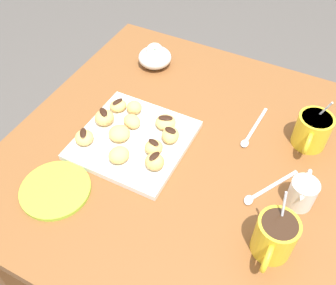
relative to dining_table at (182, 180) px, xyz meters
name	(u,v)px	position (x,y,z in m)	size (l,w,h in m)	color
ground_plane	(178,268)	(0.00, 0.00, -0.58)	(8.00, 8.00, 0.00)	#514C47
dining_table	(182,180)	(0.00, 0.00, 0.00)	(0.89, 0.86, 0.72)	brown
pastry_plate_square	(134,140)	(0.04, -0.12, 0.14)	(0.27, 0.27, 0.02)	silver
coffee_mug_yellow_left	(312,130)	(-0.16, 0.27, 0.18)	(0.12, 0.09, 0.14)	yellow
coffee_mug_yellow_right	(275,237)	(0.17, 0.27, 0.19)	(0.12, 0.08, 0.15)	yellow
cream_pitcher_white	(303,192)	(0.03, 0.30, 0.17)	(0.10, 0.06, 0.07)	silver
ice_cream_bowl	(155,56)	(-0.27, -0.23, 0.17)	(0.10, 0.10, 0.08)	silver
saucer_lime_left	(55,190)	(0.25, -0.21, 0.14)	(0.16, 0.16, 0.01)	#9EC633
loose_spoon_near_saucer	(265,191)	(0.03, 0.22, 0.14)	(0.15, 0.09, 0.01)	silver
loose_spoon_by_plate	(252,132)	(-0.13, 0.14, 0.14)	(0.16, 0.02, 0.01)	silver
beignet_0	(119,133)	(0.05, -0.16, 0.17)	(0.05, 0.05, 0.03)	#E5B260
beignet_1	(119,155)	(0.11, -0.12, 0.17)	(0.05, 0.05, 0.04)	#E5B260
beignet_2	(134,107)	(-0.05, -0.17, 0.17)	(0.04, 0.04, 0.03)	#E5B260
beignet_3	(84,138)	(0.10, -0.23, 0.17)	(0.05, 0.05, 0.03)	#E5B260
chocolate_drizzle_3	(83,133)	(0.10, -0.23, 0.18)	(0.03, 0.02, 0.01)	black
beignet_4	(154,147)	(0.05, -0.06, 0.17)	(0.04, 0.04, 0.03)	#E5B260
chocolate_drizzle_4	(154,142)	(0.05, -0.06, 0.19)	(0.03, 0.02, 0.01)	black
beignet_5	(104,118)	(0.02, -0.22, 0.17)	(0.05, 0.05, 0.04)	#E5B260
chocolate_drizzle_5	(103,112)	(0.02, -0.22, 0.19)	(0.03, 0.02, 0.01)	black
beignet_6	(166,122)	(-0.04, -0.07, 0.17)	(0.05, 0.05, 0.03)	#E5B260
chocolate_drizzle_6	(166,118)	(-0.04, -0.07, 0.18)	(0.04, 0.02, 0.01)	black
beignet_7	(118,106)	(-0.03, -0.21, 0.16)	(0.05, 0.04, 0.03)	#E5B260
chocolate_drizzle_7	(117,101)	(-0.03, -0.21, 0.18)	(0.03, 0.01, 0.01)	black
beignet_8	(155,162)	(0.10, -0.03, 0.17)	(0.04, 0.05, 0.04)	#E5B260
chocolate_drizzle_8	(154,156)	(0.10, -0.03, 0.19)	(0.03, 0.02, 0.01)	black
beignet_9	(132,121)	(0.00, -0.15, 0.17)	(0.05, 0.04, 0.03)	#E5B260
beignet_10	(170,136)	(0.00, -0.04, 0.17)	(0.04, 0.05, 0.03)	#E5B260
chocolate_drizzle_10	(170,131)	(0.00, -0.04, 0.19)	(0.03, 0.02, 0.01)	black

